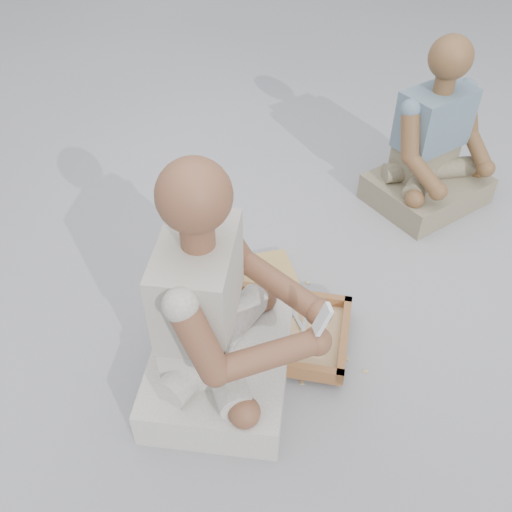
{
  "coord_description": "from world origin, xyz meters",
  "views": [
    {
      "loc": [
        -0.19,
        -1.47,
        1.83
      ],
      "look_at": [
        -0.12,
        0.22,
        0.3
      ],
      "focal_mm": 40.0,
      "sensor_mm": 36.0,
      "label": 1
    }
  ],
  "objects_px": {
    "tool_tray": "(284,331)",
    "craftsman": "(216,321)",
    "companion": "(433,152)",
    "carved_panel": "(238,287)"
  },
  "relations": [
    {
      "from": "carved_panel",
      "to": "craftsman",
      "type": "bearing_deg",
      "value": -99.51
    },
    {
      "from": "tool_tray",
      "to": "craftsman",
      "type": "distance_m",
      "value": 0.42
    },
    {
      "from": "carved_panel",
      "to": "craftsman",
      "type": "xyz_separation_m",
      "value": [
        -0.08,
        -0.48,
        0.32
      ]
    },
    {
      "from": "tool_tray",
      "to": "companion",
      "type": "relative_size",
      "value": 0.68
    },
    {
      "from": "carved_panel",
      "to": "companion",
      "type": "relative_size",
      "value": 0.61
    },
    {
      "from": "carved_panel",
      "to": "companion",
      "type": "distance_m",
      "value": 1.22
    },
    {
      "from": "tool_tray",
      "to": "craftsman",
      "type": "bearing_deg",
      "value": -145.81
    },
    {
      "from": "tool_tray",
      "to": "craftsman",
      "type": "height_order",
      "value": "craftsman"
    },
    {
      "from": "craftsman",
      "to": "companion",
      "type": "xyz_separation_m",
      "value": [
        1.08,
        1.12,
        -0.04
      ]
    },
    {
      "from": "tool_tray",
      "to": "companion",
      "type": "xyz_separation_m",
      "value": [
        0.82,
        0.95,
        0.23
      ]
    }
  ]
}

